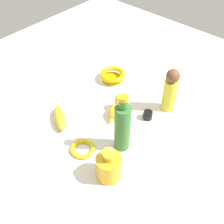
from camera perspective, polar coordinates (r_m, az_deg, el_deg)
name	(u,v)px	position (r m, az deg, el deg)	size (l,w,h in m)	color
ground	(112,118)	(1.26, 0.00, -1.30)	(2.00, 2.00, 0.00)	silver
bottle_tall	(122,127)	(1.07, 2.17, -3.07)	(0.06, 0.06, 0.27)	#346D31
cat_figurine	(118,107)	(1.27, 1.16, 1.00)	(0.09, 0.14, 0.09)	gold
bottle_short	(109,166)	(1.03, -0.67, -11.15)	(0.10, 0.10, 0.14)	gold
banana	(60,118)	(1.26, -10.72, -1.17)	(0.16, 0.05, 0.05)	gold
nail_polish_jar	(148,115)	(1.26, 7.38, -0.60)	(0.04, 0.04, 0.04)	black
person_figure_adult	(170,90)	(1.27, 11.91, 4.42)	(0.08, 0.08, 0.22)	gold
bowl	(113,75)	(1.46, 0.13, 7.57)	(0.13, 0.13, 0.05)	#BF9204
bangle	(83,149)	(1.14, -6.05, -7.52)	(0.10, 0.10, 0.02)	yellow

